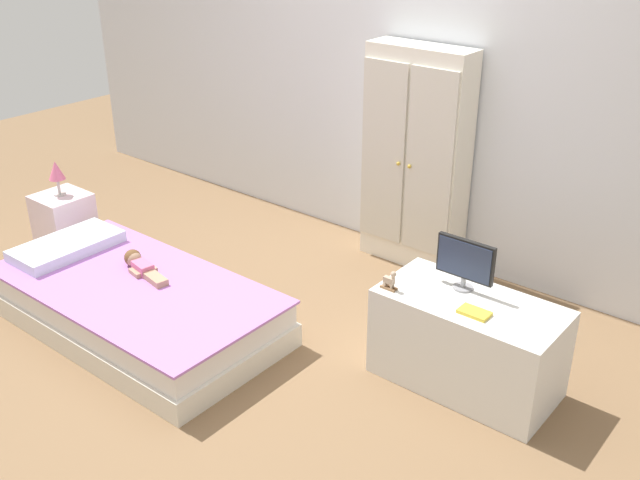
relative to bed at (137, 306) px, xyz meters
The scene contains 12 objects.
ground_plane 0.66m from the bed, 22.40° to the left, with size 10.00×10.00×0.02m, color brown.
back_wall 2.27m from the bed, 71.83° to the left, with size 6.40×0.05×2.70m, color silver.
bed is the anchor object (origin of this frame).
pillow 0.65m from the bed, behind, with size 0.32×0.63×0.07m, color silver.
doll 0.24m from the bed, 131.61° to the left, with size 0.39×0.15×0.10m.
nightstand 1.12m from the bed, 165.84° to the left, with size 0.31×0.31×0.43m, color silver.
table_lamp 1.21m from the bed, 165.84° to the left, with size 0.10×0.10×0.23m.
wardrobe 1.90m from the bed, 66.24° to the left, with size 0.67×0.26×1.40m.
tv_stand 1.81m from the bed, 22.49° to the left, with size 0.88×0.45×0.47m, color silver.
tv_monitor 1.82m from the bed, 25.93° to the left, with size 0.30×0.10×0.26m.
rocking_horse_toy 1.47m from the bed, 22.40° to the left, with size 0.08×0.04×0.10m.
book_yellow 1.87m from the bed, 18.80° to the left, with size 0.14×0.09×0.02m, color gold.
Camera 1 is at (2.40, -2.32, 2.23)m, focal length 41.11 mm.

